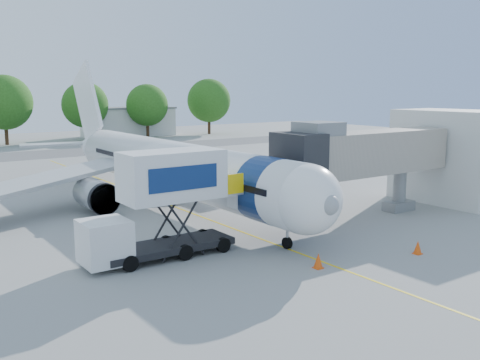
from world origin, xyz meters
TOP-DOWN VIEW (x-y plane):
  - ground at (0.00, 0.00)m, footprint 160.00×160.00m
  - guidance_line at (0.00, 0.00)m, footprint 0.15×70.00m
  - taxiway_strip at (0.00, 42.00)m, footprint 120.00×10.00m
  - aircraft at (0.00, 4.12)m, footprint 34.17×37.73m
  - jet_bridge at (7.99, -7.00)m, footprint 13.90×3.20m
  - terminal_stub at (18.50, -7.00)m, footprint 5.00×8.00m
  - catering_hiloader at (-6.27, -7.00)m, footprint 8.50×2.44m
  - ground_tug at (-2.93, -19.24)m, footprint 3.60×2.15m
  - safety_cone_a at (5.00, -14.19)m, footprint 0.45×0.45m
  - safety_cone_b at (-0.86, -12.85)m, footprint 0.47×0.47m
  - outbuilding_right at (22.00, 62.00)m, footprint 16.40×7.40m
  - tree_d at (-0.09, 57.92)m, footprint 8.47×8.47m
  - tree_e at (12.65, 58.10)m, footprint 7.70×7.70m
  - tree_f at (23.66, 57.37)m, footprint 7.45×7.45m
  - tree_g at (36.46, 57.01)m, footprint 8.28×8.28m

SIDE VIEW (x-z plane):
  - ground at x=0.00m, z-range 0.00..0.00m
  - taxiway_strip at x=0.00m, z-range 0.00..0.01m
  - guidance_line at x=0.00m, z-range 0.00..0.01m
  - safety_cone_a at x=5.00m, z-range -0.02..0.70m
  - safety_cone_b at x=-0.86m, z-range -0.02..0.74m
  - ground_tug at x=-2.93m, z-range 0.03..1.40m
  - outbuilding_right at x=22.00m, z-range 0.01..5.31m
  - catering_hiloader at x=-6.27m, z-range 0.01..5.51m
  - aircraft at x=0.00m, z-range -2.73..8.62m
  - terminal_stub at x=18.50m, z-range 0.00..7.00m
  - jet_bridge at x=7.99m, z-range 1.04..7.64m
  - tree_f at x=23.66m, z-range 1.01..10.51m
  - tree_e at x=12.65m, z-range 1.05..10.86m
  - tree_g at x=36.46m, z-range 1.13..11.69m
  - tree_d at x=-0.09m, z-range 1.16..11.96m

